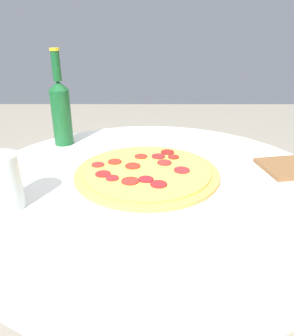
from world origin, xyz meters
name	(u,v)px	position (x,y,z in m)	size (l,w,h in m)	color
table	(151,235)	(0.00, 0.00, 0.57)	(0.94, 0.94, 0.74)	silver
pizza	(147,172)	(-0.03, -0.01, 0.75)	(0.38, 0.38, 0.02)	#C68E47
beer_bottle	(61,110)	(-0.27, -0.29, 0.86)	(0.06, 0.06, 0.30)	#144C23
drinking_glass	(3,182)	(0.13, -0.32, 0.80)	(0.08, 0.08, 0.12)	silver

